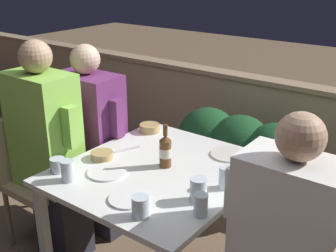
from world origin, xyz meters
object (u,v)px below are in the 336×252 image
at_px(chair_left_near, 33,167).
at_px(chair_right_far, 331,244).
at_px(beer_bottle, 165,151).
at_px(person_green_blouse, 49,152).
at_px(person_purple_stripe, 94,141).
at_px(chair_left_far, 76,149).
at_px(person_white_polo, 278,252).

distance_m(chair_left_near, chair_right_far, 1.82).
bearing_deg(beer_bottle, person_green_blouse, -163.96).
bearing_deg(chair_left_near, person_purple_stripe, 58.76).
xyz_separation_m(chair_left_near, chair_left_far, (0.02, 0.35, 0.00)).
distance_m(chair_left_near, person_green_blouse, 0.24).
relative_size(chair_right_far, beer_bottle, 3.60).
height_order(person_green_blouse, chair_left_far, person_green_blouse).
bearing_deg(person_green_blouse, person_white_polo, 0.83).
bearing_deg(chair_left_near, person_green_blouse, 0.00).
bearing_deg(person_purple_stripe, person_green_blouse, -93.58).
relative_size(chair_left_near, chair_left_far, 1.00).
distance_m(chair_left_far, chair_right_far, 1.76).
bearing_deg(chair_left_far, person_purple_stripe, -0.00).
bearing_deg(beer_bottle, person_white_polo, -14.22).
bearing_deg(person_purple_stripe, chair_right_far, -0.21).
bearing_deg(person_purple_stripe, beer_bottle, -11.15).
bearing_deg(person_white_polo, chair_right_far, 67.75).
relative_size(person_white_polo, chair_right_far, 1.44).
bearing_deg(chair_left_far, beer_bottle, -8.81).
distance_m(person_green_blouse, chair_right_far, 1.64).
bearing_deg(person_green_blouse, person_purple_stripe, 86.42).
relative_size(person_purple_stripe, chair_right_far, 1.48).
bearing_deg(chair_left_far, chair_right_far, -0.19).
distance_m(person_purple_stripe, person_white_polo, 1.48).
bearing_deg(chair_right_far, person_white_polo, -112.25).
distance_m(person_green_blouse, chair_left_far, 0.42).
xyz_separation_m(person_purple_stripe, beer_bottle, (0.70, -0.14, 0.18)).
bearing_deg(chair_left_near, chair_right_far, 10.84).
xyz_separation_m(person_purple_stripe, chair_right_far, (1.57, -0.01, -0.11)).
height_order(chair_left_near, chair_left_far, same).
relative_size(chair_left_far, chair_right_far, 1.00).
height_order(person_purple_stripe, beer_bottle, person_purple_stripe).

